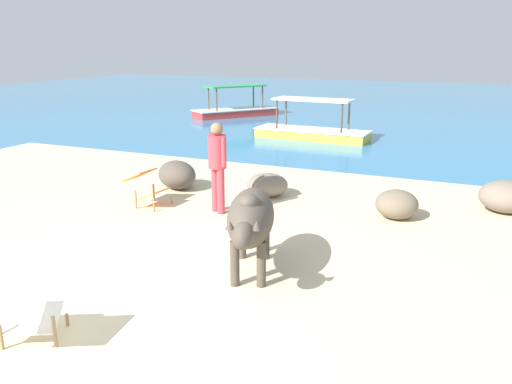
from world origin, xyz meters
TOP-DOWN VIEW (x-y plane):
  - sand_beach at (0.00, 0.00)m, footprint 18.00×14.00m
  - water_surface at (0.00, 22.00)m, footprint 60.00×36.00m
  - cow at (1.11, 1.02)m, footprint 1.10×2.05m
  - deck_chair_near at (-0.21, -1.44)m, footprint 0.83×0.92m
  - deck_chair_far at (-1.90, 3.01)m, footprint 0.81×0.59m
  - person_standing at (-0.48, 3.16)m, footprint 0.45×0.32m
  - shore_rock_large at (4.27, 5.24)m, footprint 1.04×0.98m
  - shore_rock_medium at (-0.07, 4.49)m, footprint 0.97×0.96m
  - shore_rock_small at (-2.02, 4.27)m, footprint 1.25×1.19m
  - shore_rock_flat at (2.51, 4.09)m, footprint 0.80×0.79m
  - boat_red at (-5.93, 15.26)m, footprint 3.12×3.64m
  - boat_yellow at (-1.27, 11.23)m, footprint 3.72×1.31m

SIDE VIEW (x-z plane):
  - water_surface at x=0.00m, z-range -0.01..0.01m
  - sand_beach at x=0.00m, z-range 0.00..0.04m
  - shore_rock_medium at x=-0.07m, z-range 0.04..0.49m
  - boat_red at x=-5.93m, z-range -0.35..0.94m
  - boat_yellow at x=-1.27m, z-range -0.35..0.94m
  - shore_rock_flat at x=2.51m, z-range 0.04..0.54m
  - shore_rock_large at x=4.27m, z-range 0.04..0.61m
  - shore_rock_small at x=-2.02m, z-range 0.04..0.62m
  - deck_chair_near at x=-0.21m, z-range 0.08..0.77m
  - deck_chair_far at x=-1.90m, z-range 0.08..0.77m
  - cow at x=1.11m, z-range 0.22..1.37m
  - person_standing at x=-0.48m, z-range 0.18..1.80m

